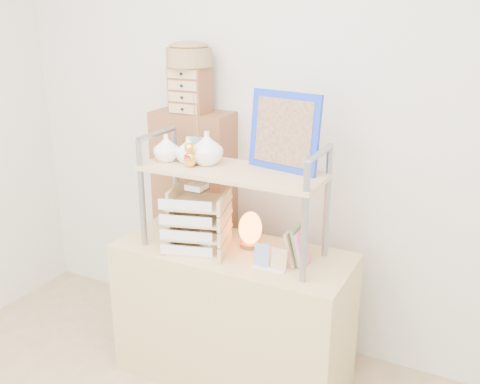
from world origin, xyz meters
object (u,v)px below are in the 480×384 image
(cabinet, at_px, (196,223))
(salt_lamp, at_px, (250,229))
(letter_tray, at_px, (198,223))
(desk, at_px, (233,315))

(cabinet, height_order, salt_lamp, cabinet)
(cabinet, relative_size, letter_tray, 3.91)
(cabinet, xyz_separation_m, salt_lamp, (0.51, -0.29, 0.17))
(letter_tray, bearing_deg, salt_lamp, 32.55)
(cabinet, relative_size, salt_lamp, 7.21)
(cabinet, bearing_deg, salt_lamp, -33.19)
(desk, height_order, cabinet, cabinet)
(cabinet, bearing_deg, desk, -42.79)
(desk, relative_size, cabinet, 0.89)
(salt_lamp, bearing_deg, cabinet, 149.89)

